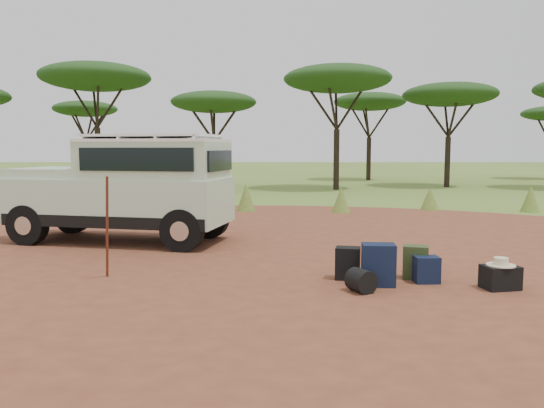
{
  "coord_description": "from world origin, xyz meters",
  "views": [
    {
      "loc": [
        0.79,
        -8.11,
        2.01
      ],
      "look_at": [
        0.82,
        1.47,
        1.0
      ],
      "focal_mm": 35.0,
      "sensor_mm": 36.0,
      "label": 1
    }
  ],
  "objects_px": {
    "safari_vehicle": "(128,191)",
    "hard_case": "(500,278)",
    "walking_staff": "(107,228)",
    "backpack_black": "(348,263)",
    "backpack_navy": "(378,265)",
    "duffel_navy": "(426,270)",
    "backpack_olive": "(416,262)"
  },
  "relations": [
    {
      "from": "safari_vehicle",
      "to": "hard_case",
      "type": "bearing_deg",
      "value": -19.23
    },
    {
      "from": "walking_staff",
      "to": "hard_case",
      "type": "relative_size",
      "value": 3.43
    },
    {
      "from": "backpack_black",
      "to": "hard_case",
      "type": "relative_size",
      "value": 1.04
    },
    {
      "from": "backpack_navy",
      "to": "backpack_black",
      "type": "bearing_deg",
      "value": 141.73
    },
    {
      "from": "safari_vehicle",
      "to": "duffel_navy",
      "type": "distance_m",
      "value": 6.52
    },
    {
      "from": "backpack_olive",
      "to": "duffel_navy",
      "type": "xyz_separation_m",
      "value": [
        0.1,
        -0.24,
        -0.06
      ]
    },
    {
      "from": "backpack_navy",
      "to": "hard_case",
      "type": "bearing_deg",
      "value": -2.19
    },
    {
      "from": "safari_vehicle",
      "to": "backpack_olive",
      "type": "relative_size",
      "value": 9.55
    },
    {
      "from": "safari_vehicle",
      "to": "walking_staff",
      "type": "bearing_deg",
      "value": -67.66
    },
    {
      "from": "safari_vehicle",
      "to": "hard_case",
      "type": "relative_size",
      "value": 10.25
    },
    {
      "from": "duffel_navy",
      "to": "safari_vehicle",
      "type": "bearing_deg",
      "value": 144.23
    },
    {
      "from": "walking_staff",
      "to": "backpack_black",
      "type": "bearing_deg",
      "value": -22.06
    },
    {
      "from": "walking_staff",
      "to": "backpack_olive",
      "type": "height_order",
      "value": "walking_staff"
    },
    {
      "from": "safari_vehicle",
      "to": "duffel_navy",
      "type": "xyz_separation_m",
      "value": [
        5.4,
        -3.55,
        -0.91
      ]
    },
    {
      "from": "safari_vehicle",
      "to": "backpack_black",
      "type": "distance_m",
      "value": 5.47
    },
    {
      "from": "backpack_navy",
      "to": "hard_case",
      "type": "xyz_separation_m",
      "value": [
        1.7,
        -0.2,
        -0.14
      ]
    },
    {
      "from": "walking_staff",
      "to": "backpack_black",
      "type": "distance_m",
      "value": 3.7
    },
    {
      "from": "duffel_navy",
      "to": "backpack_navy",
      "type": "bearing_deg",
      "value": -170.42
    },
    {
      "from": "hard_case",
      "to": "safari_vehicle",
      "type": "bearing_deg",
      "value": 137.33
    },
    {
      "from": "safari_vehicle",
      "to": "walking_staff",
      "type": "distance_m",
      "value": 3.45
    },
    {
      "from": "backpack_black",
      "to": "duffel_navy",
      "type": "distance_m",
      "value": 1.17
    },
    {
      "from": "backpack_olive",
      "to": "hard_case",
      "type": "relative_size",
      "value": 1.07
    },
    {
      "from": "walking_staff",
      "to": "backpack_black",
      "type": "height_order",
      "value": "walking_staff"
    },
    {
      "from": "backpack_black",
      "to": "backpack_navy",
      "type": "bearing_deg",
      "value": -30.56
    },
    {
      "from": "backpack_black",
      "to": "hard_case",
      "type": "bearing_deg",
      "value": -2.87
    },
    {
      "from": "backpack_olive",
      "to": "backpack_navy",
      "type": "bearing_deg",
      "value": -132.43
    },
    {
      "from": "walking_staff",
      "to": "hard_case",
      "type": "distance_m",
      "value": 5.82
    },
    {
      "from": "backpack_black",
      "to": "hard_case",
      "type": "xyz_separation_m",
      "value": [
        2.1,
        -0.57,
        -0.08
      ]
    },
    {
      "from": "walking_staff",
      "to": "backpack_black",
      "type": "relative_size",
      "value": 3.31
    },
    {
      "from": "duffel_navy",
      "to": "walking_staff",
      "type": "bearing_deg",
      "value": 175.56
    },
    {
      "from": "backpack_black",
      "to": "duffel_navy",
      "type": "xyz_separation_m",
      "value": [
        1.15,
        -0.21,
        -0.05
      ]
    },
    {
      "from": "backpack_olive",
      "to": "duffel_navy",
      "type": "bearing_deg",
      "value": -51.03
    }
  ]
}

